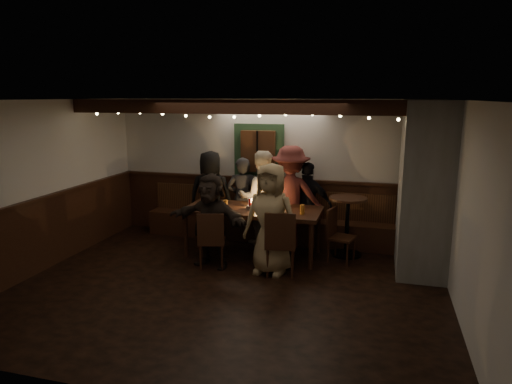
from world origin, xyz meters
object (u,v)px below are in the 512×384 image
(chair_near_left, at_px, (211,237))
(chair_near_right, at_px, (280,240))
(person_g, at_px, (271,219))
(person_b, at_px, (242,199))
(person_c, at_px, (261,198))
(person_f, at_px, (211,220))
(chair_end, at_px, (337,232))
(high_top, at_px, (347,219))
(dining_table, at_px, (253,212))
(person_a, at_px, (211,195))
(person_d, at_px, (290,197))
(person_e, at_px, (308,205))

(chair_near_left, xyz_separation_m, chair_near_right, (1.10, -0.02, 0.05))
(person_g, bearing_deg, person_b, 129.52)
(person_c, relative_size, person_f, 1.14)
(chair_near_right, bearing_deg, person_b, 124.70)
(chair_end, bearing_deg, high_top, 67.77)
(dining_table, distance_m, person_c, 0.67)
(dining_table, bearing_deg, person_a, 146.38)
(chair_end, distance_m, person_c, 1.59)
(dining_table, distance_m, high_top, 1.59)
(person_f, bearing_deg, person_g, 10.63)
(person_b, xyz_separation_m, person_d, (0.91, -0.07, 0.12))
(person_d, bearing_deg, dining_table, 42.54)
(dining_table, xyz_separation_m, person_e, (0.81, 0.74, 0.02))
(chair_end, height_order, person_e, person_e)
(chair_near_right, distance_m, person_g, 0.35)
(dining_table, distance_m, person_d, 0.85)
(person_d, bearing_deg, person_e, -173.89)
(high_top, bearing_deg, person_c, 170.83)
(dining_table, xyz_separation_m, person_f, (-0.49, -0.66, 0.00))
(chair_end, bearing_deg, person_a, 166.27)
(person_c, bearing_deg, high_top, 149.86)
(dining_table, bearing_deg, chair_near_right, -50.75)
(person_a, relative_size, person_b, 1.07)
(person_f, relative_size, person_g, 0.88)
(chair_end, distance_m, person_d, 1.13)
(chair_near_right, xyz_separation_m, person_b, (-1.06, 1.53, 0.22))
(person_e, relative_size, person_f, 1.02)
(high_top, xyz_separation_m, person_c, (-1.57, 0.25, 0.22))
(high_top, xyz_separation_m, person_d, (-1.02, 0.24, 0.27))
(person_b, distance_m, person_f, 1.39)
(person_b, relative_size, person_g, 0.93)
(person_c, bearing_deg, dining_table, 72.01)
(person_c, distance_m, person_e, 0.86)
(person_a, bearing_deg, person_b, 177.12)
(person_a, height_order, person_b, person_a)
(dining_table, height_order, person_f, person_f)
(high_top, xyz_separation_m, person_a, (-2.54, 0.26, 0.20))
(chair_end, distance_m, person_b, 1.94)
(dining_table, height_order, chair_near_right, chair_near_right)
(chair_near_left, height_order, person_d, person_d)
(dining_table, distance_m, chair_near_left, 0.93)
(chair_near_left, xyz_separation_m, person_a, (-0.56, 1.45, 0.32))
(chair_near_right, distance_m, person_a, 2.23)
(person_b, bearing_deg, person_f, 69.34)
(dining_table, bearing_deg, person_d, 52.07)
(person_g, bearing_deg, dining_table, 132.33)
(person_a, height_order, person_c, person_c)
(dining_table, bearing_deg, person_c, 92.98)
(chair_near_left, distance_m, person_a, 1.59)
(dining_table, xyz_separation_m, person_b, (-0.40, 0.73, 0.04))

